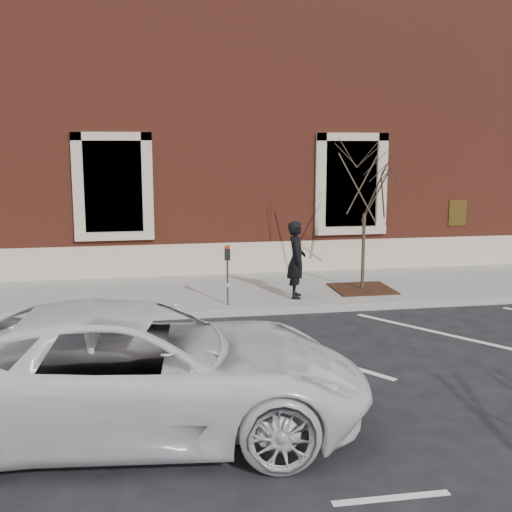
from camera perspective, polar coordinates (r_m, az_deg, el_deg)
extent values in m
plane|color=#28282B|center=(13.09, 0.46, -5.19)|extent=(120.00, 120.00, 0.00)
cube|color=#A5A29B|center=(14.75, -0.78, -3.17)|extent=(40.00, 3.50, 0.15)
cube|color=#9E9E99|center=(13.03, 0.50, -4.93)|extent=(40.00, 0.12, 0.15)
cube|color=maroon|center=(20.32, -3.58, 11.54)|extent=(40.00, 8.50, 8.00)
cube|color=#C2B194|center=(16.38, -1.78, -0.16)|extent=(40.00, 0.06, 0.80)
cube|color=black|center=(16.13, -12.55, 6.07)|extent=(1.40, 0.30, 2.20)
cube|color=#C2B194|center=(16.08, -12.42, 1.77)|extent=(1.90, 0.20, 0.20)
cube|color=black|center=(16.96, 8.27, 6.38)|extent=(1.40, 0.30, 2.20)
cube|color=#C2B194|center=(16.91, 8.35, 2.29)|extent=(1.90, 0.20, 0.20)
imported|color=black|center=(13.72, 3.61, -0.33)|extent=(0.51, 0.67, 1.65)
cylinder|color=#595B60|center=(13.14, -2.55, -2.37)|extent=(0.04, 0.04, 0.94)
cube|color=black|center=(13.03, -2.57, 0.16)|extent=(0.11, 0.08, 0.24)
cube|color=red|center=(13.01, -2.57, 0.81)|extent=(0.10, 0.08, 0.06)
cube|color=white|center=(13.11, -2.52, -2.61)|extent=(0.05, 0.00, 0.07)
cube|color=#3B1B12|center=(14.81, 9.41, -2.88)|extent=(1.31, 1.31, 0.03)
cylinder|color=#3F3226|center=(14.65, 9.51, 0.35)|extent=(0.08, 0.08, 1.73)
imported|color=white|center=(7.85, -10.55, -9.91)|extent=(5.76, 3.07, 1.54)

